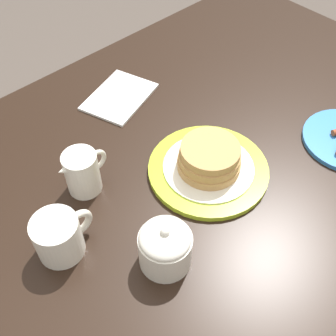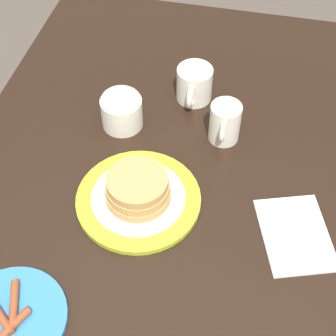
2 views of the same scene
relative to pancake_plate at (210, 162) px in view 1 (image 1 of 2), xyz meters
The scene contains 7 objects.
ground_plane 0.79m from the pancake_plate, 94.72° to the left, with size 8.00×8.00×0.00m, color #51473F.
dining_table 0.15m from the pancake_plate, 94.72° to the left, with size 1.39×0.89×0.76m.
pancake_plate is the anchor object (origin of this frame).
coffee_mug 0.32m from the pancake_plate, behind, with size 0.11×0.08×0.08m.
creamer_pitcher 0.25m from the pancake_plate, 147.13° to the left, with size 0.11×0.07×0.10m.
sugar_bowl 0.22m from the pancake_plate, 156.67° to the right, with size 0.09×0.09×0.10m.
napkin 0.31m from the pancake_plate, 88.32° to the left, with size 0.20×0.17×0.01m.
Camera 1 is at (-0.44, -0.40, 1.42)m, focal length 45.00 mm.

